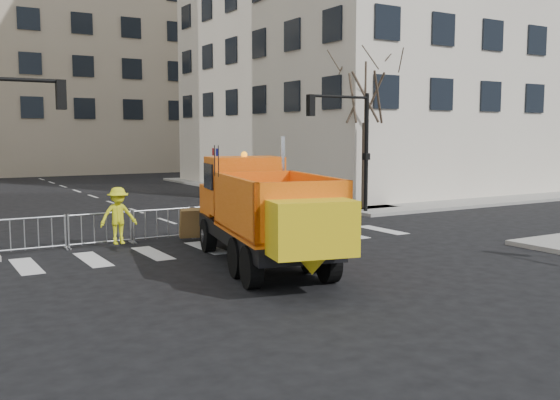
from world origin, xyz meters
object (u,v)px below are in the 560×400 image
cop_c (208,217)px  worker (118,216)px  cop_b (262,213)px  plow_truck (264,210)px  cop_a (234,214)px  newspaper_box (282,205)px

cop_c → worker: size_ratio=0.88×
cop_b → worker: bearing=23.6°
plow_truck → cop_a: size_ratio=4.80×
cop_a → worker: cop_a is taller
cop_c → worker: 3.14m
plow_truck → newspaper_box: bearing=-21.8°
newspaper_box → plow_truck: bearing=-107.5°
cop_c → newspaper_box: (4.40, 2.41, -0.09)m
plow_truck → cop_a: plow_truck is taller
plow_truck → cop_a: 3.88m
cop_a → cop_b: cop_a is taller
cop_b → worker: 4.77m
plow_truck → cop_c: bearing=6.1°
cop_a → plow_truck: bearing=47.1°
cop_a → newspaper_box: 5.33m
plow_truck → cop_b: (2.09, 3.83, -0.66)m
cop_a → cop_c: bearing=-97.2°
cop_c → newspaper_box: size_ratio=1.44×
cop_a → newspaper_box: (3.96, 3.56, -0.28)m
cop_b → newspaper_box: (2.84, 3.43, -0.21)m
plow_truck → cop_c: plow_truck is taller
cop_a → newspaper_box: bearing=-166.3°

